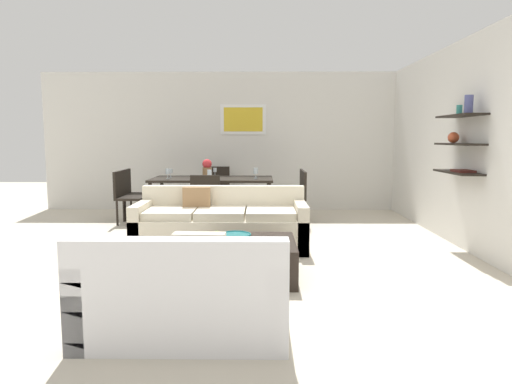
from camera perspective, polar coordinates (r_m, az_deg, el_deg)
ground_plane at (r=5.64m, az=-3.47°, el=-7.82°), size 18.00×18.00×0.00m
back_wall_unit at (r=8.98m, az=0.01°, el=6.38°), size 8.40×0.09×2.70m
right_wall_shelf_unit at (r=6.58m, az=24.29°, el=5.57°), size 0.34×8.20×2.70m
sofa_beige at (r=5.91m, az=-4.40°, el=-4.25°), size 2.19×0.90×0.78m
loveseat_white at (r=3.43m, az=-8.86°, el=-12.58°), size 1.47×0.90×0.78m
coffee_table at (r=4.68m, az=-1.42°, el=-8.48°), size 1.03×0.91×0.38m
decorative_bowl at (r=4.59m, az=-2.63°, el=-5.76°), size 0.33×0.33×0.09m
apple_on_coffee_table at (r=4.78m, az=-4.98°, el=-5.36°), size 0.08×0.08×0.08m
dining_table at (r=7.73m, az=-5.52°, el=1.32°), size 2.04×0.97×0.75m
dining_chair_left_far at (r=8.23m, az=-15.27°, el=0.17°), size 0.44×0.44×0.88m
dining_chair_left_near at (r=7.82m, az=-16.14°, el=-0.20°), size 0.44×0.44×0.88m
dining_chair_right_near at (r=7.51m, az=5.22°, el=-0.24°), size 0.44×0.44×0.88m
dining_chair_right_far at (r=7.94m, az=4.98°, el=0.15°), size 0.44×0.44×0.88m
dining_chair_head at (r=8.63m, az=-4.86°, el=0.68°), size 0.44×0.44×0.88m
dining_chair_foot at (r=6.87m, az=-6.30°, el=-0.92°), size 0.44×0.44×0.88m
wine_glass_right_near at (r=7.54m, az=-0.05°, el=2.63°), size 0.06×0.06×0.18m
wine_glass_left_near at (r=7.71m, az=-11.10°, el=2.54°), size 0.07×0.07×0.17m
wine_glass_left_far at (r=7.94m, az=-10.74°, el=2.57°), size 0.07×0.07×0.14m
wine_glass_head at (r=8.13m, az=-5.21°, el=2.74°), size 0.06×0.06×0.15m
wine_glass_foot at (r=7.29m, az=-5.89°, el=2.44°), size 0.07×0.07×0.17m
wine_glass_right_far at (r=7.79m, az=-0.02°, el=2.69°), size 0.08×0.08×0.17m
centerpiece_vase at (r=7.70m, az=-6.19°, el=2.97°), size 0.16×0.16×0.32m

